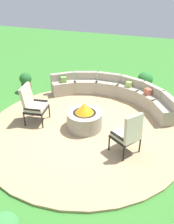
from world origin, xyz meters
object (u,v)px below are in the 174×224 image
(curved_stone_bench, at_px, (114,92))
(potted_plant_5, at_px, (145,81))
(fire_pit, at_px, (84,118))
(lounge_chair_front_left, at_px, (33,104))
(lounge_chair_front_right, at_px, (128,133))
(potted_plant_4, at_px, (26,82))

(curved_stone_bench, bearing_deg, potted_plant_5, 54.86)
(fire_pit, height_order, lounge_chair_front_left, lounge_chair_front_left)
(fire_pit, xyz_separation_m, curved_stone_bench, (0.34, 1.92, -0.01))
(curved_stone_bench, xyz_separation_m, potted_plant_5, (0.84, 1.19, 0.04))
(lounge_chair_front_left, bearing_deg, lounge_chair_front_right, 71.51)
(lounge_chair_front_left, relative_size, lounge_chair_front_right, 1.01)
(lounge_chair_front_left, xyz_separation_m, lounge_chair_front_right, (2.79, -0.49, -0.00))
(potted_plant_5, bearing_deg, fire_pit, -110.68)
(potted_plant_4, distance_m, potted_plant_5, 4.30)
(curved_stone_bench, distance_m, potted_plant_5, 1.45)
(curved_stone_bench, bearing_deg, lounge_chair_front_left, -130.86)
(fire_pit, relative_size, lounge_chair_front_right, 0.88)
(lounge_chair_front_left, height_order, potted_plant_4, lounge_chair_front_left)
(potted_plant_4, xyz_separation_m, potted_plant_5, (4.03, 1.50, 0.01))
(curved_stone_bench, height_order, potted_plant_5, curved_stone_bench)
(curved_stone_bench, height_order, potted_plant_4, curved_stone_bench)
(lounge_chair_front_left, distance_m, lounge_chair_front_right, 2.83)
(fire_pit, height_order, curved_stone_bench, fire_pit)
(curved_stone_bench, height_order, lounge_chair_front_right, lounge_chair_front_right)
(fire_pit, relative_size, curved_stone_bench, 0.22)
(lounge_chair_front_left, relative_size, potted_plant_5, 1.47)
(lounge_chair_front_left, bearing_deg, curved_stone_bench, 130.71)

